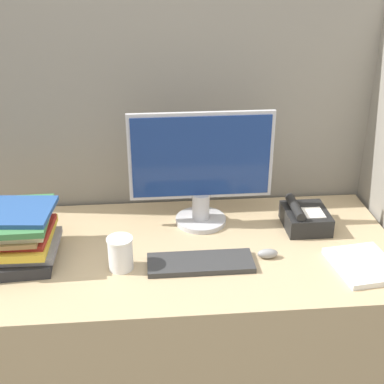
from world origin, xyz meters
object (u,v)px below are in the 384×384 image
at_px(mouse, 268,254).
at_px(desk_telephone, 305,218).
at_px(keyboard, 201,263).
at_px(monitor, 201,170).
at_px(coffee_cup, 120,253).
at_px(book_stack, 21,235).

height_order(mouse, desk_telephone, desk_telephone).
relative_size(keyboard, mouse, 5.05).
bearing_deg(monitor, keyboard, -95.98).
relative_size(coffee_cup, book_stack, 0.38).
bearing_deg(coffee_cup, desk_telephone, 17.66).
relative_size(monitor, mouse, 7.56).
distance_m(monitor, keyboard, 0.39).
height_order(coffee_cup, desk_telephone, coffee_cup).
bearing_deg(mouse, keyboard, -173.72).
height_order(keyboard, mouse, mouse).
relative_size(mouse, desk_telephone, 0.38).
xyz_separation_m(keyboard, mouse, (0.25, 0.03, 0.01)).
bearing_deg(desk_telephone, coffee_cup, -162.34).
height_order(book_stack, desk_telephone, book_stack).
bearing_deg(keyboard, coffee_cup, 178.55).
height_order(monitor, keyboard, monitor).
distance_m(keyboard, desk_telephone, 0.51).
relative_size(mouse, book_stack, 0.23).
distance_m(coffee_cup, book_stack, 0.37).
bearing_deg(monitor, coffee_cup, -135.47).
xyz_separation_m(keyboard, desk_telephone, (0.45, 0.24, 0.03)).
height_order(mouse, coffee_cup, coffee_cup).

